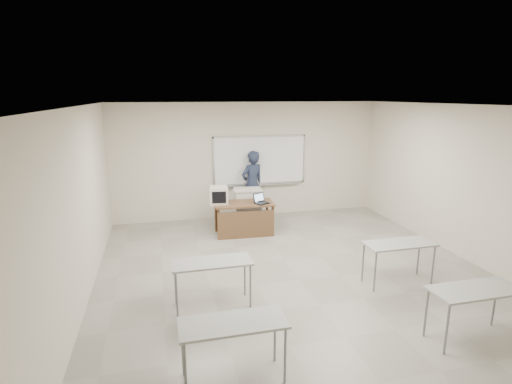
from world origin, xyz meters
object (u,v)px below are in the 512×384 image
object	(u,v)px
instructor_desk	(245,213)
podium	(248,207)
mouse	(256,202)
whiteboard	(260,161)
crt_monitor	(219,195)
laptop	(262,201)
presenter	(252,184)
keyboard	(243,190)

from	to	relation	value
instructor_desk	podium	xyz separation A→B (m)	(0.24, 0.71, -0.07)
mouse	whiteboard	bearing A→B (deg)	92.09
instructor_desk	podium	bearing A→B (deg)	74.12
crt_monitor	podium	bearing A→B (deg)	39.10
laptop	presenter	size ratio (longest dim) A/B	0.17
instructor_desk	crt_monitor	world-z (taller)	crt_monitor
podium	crt_monitor	bearing A→B (deg)	-143.12
podium	crt_monitor	world-z (taller)	crt_monitor
whiteboard	presenter	world-z (taller)	whiteboard
laptop	keyboard	bearing A→B (deg)	92.78
whiteboard	mouse	size ratio (longest dim) A/B	25.21
mouse	laptop	bearing A→B (deg)	11.53
mouse	keyboard	size ratio (longest dim) A/B	0.21
whiteboard	keyboard	bearing A→B (deg)	-126.21
crt_monitor	presenter	distance (m)	1.54
podium	presenter	size ratio (longest dim) A/B	0.52
mouse	presenter	world-z (taller)	presenter
crt_monitor	laptop	bearing A→B (deg)	-6.90
instructor_desk	mouse	xyz separation A→B (m)	(0.27, 0.00, 0.24)
whiteboard	laptop	world-z (taller)	whiteboard
laptop	presenter	world-z (taller)	presenter
whiteboard	instructor_desk	distance (m)	1.90
whiteboard	instructor_desk	bearing A→B (deg)	-116.47
podium	mouse	bearing A→B (deg)	-81.74
instructor_desk	laptop	world-z (taller)	laptop
crt_monitor	whiteboard	bearing A→B (deg)	51.99
podium	keyboard	bearing A→B (deg)	-135.58
podium	whiteboard	bearing A→B (deg)	62.69
laptop	presenter	xyz separation A→B (m)	(0.10, 1.38, 0.08)
podium	mouse	distance (m)	0.77
podium	laptop	size ratio (longest dim) A/B	3.10
crt_monitor	mouse	distance (m)	0.87
podium	laptop	bearing A→B (deg)	-71.54
instructor_desk	laptop	size ratio (longest dim) A/B	4.55
whiteboard	podium	bearing A→B (deg)	-123.07
laptop	mouse	size ratio (longest dim) A/B	3.04
keyboard	crt_monitor	bearing A→B (deg)	-140.91
laptop	keyboard	distance (m)	0.70
whiteboard	podium	size ratio (longest dim) A/B	2.67
podium	mouse	world-z (taller)	podium
laptop	keyboard	world-z (taller)	laptop
instructor_desk	presenter	world-z (taller)	presenter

